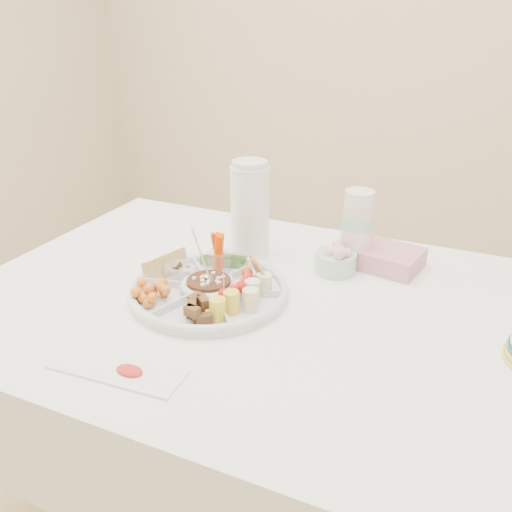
% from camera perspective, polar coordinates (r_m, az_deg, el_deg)
% --- Properties ---
extents(wall_back, '(4.00, 0.02, 2.70)m').
position_cam_1_polar(wall_back, '(3.07, 17.92, 22.77)').
color(wall_back, beige).
rests_on(wall_back, ground).
extents(dining_table, '(1.52, 1.02, 0.76)m').
position_cam_1_polar(dining_table, '(1.52, 1.72, -17.43)').
color(dining_table, white).
rests_on(dining_table, floor).
extents(party_tray, '(0.46, 0.46, 0.04)m').
position_cam_1_polar(party_tray, '(1.32, -4.97, -3.37)').
color(party_tray, silver).
rests_on(party_tray, dining_table).
extents(bean_dip, '(0.13, 0.13, 0.04)m').
position_cam_1_polar(bean_dip, '(1.32, -4.98, -3.09)').
color(bean_dip, '#38200D').
rests_on(bean_dip, party_tray).
extents(tortillas, '(0.12, 0.12, 0.06)m').
position_cam_1_polar(tortillas, '(1.34, 0.38, -1.74)').
color(tortillas, '#9C6440').
rests_on(tortillas, party_tray).
extents(carrot_cucumber, '(0.14, 0.14, 0.11)m').
position_cam_1_polar(carrot_cucumber, '(1.42, -3.60, 0.54)').
color(carrot_cucumber, '#FB4800').
rests_on(carrot_cucumber, party_tray).
extents(pita_raisins, '(0.13, 0.13, 0.06)m').
position_cam_1_polar(pita_raisins, '(1.40, -8.71, -0.91)').
color(pita_raisins, '#DAC07F').
rests_on(pita_raisins, party_tray).
extents(cherries, '(0.13, 0.13, 0.04)m').
position_cam_1_polar(cherries, '(1.30, -10.58, -3.68)').
color(cherries, orange).
rests_on(cherries, party_tray).
extents(granola_chunks, '(0.11, 0.11, 0.04)m').
position_cam_1_polar(granola_chunks, '(1.21, -6.68, -5.66)').
color(granola_chunks, '#4B3722').
rests_on(granola_chunks, party_tray).
extents(banana_tomato, '(0.14, 0.14, 0.10)m').
position_cam_1_polar(banana_tomato, '(1.22, -0.78, -3.78)').
color(banana_tomato, '#DEC488').
rests_on(banana_tomato, party_tray).
extents(cup_stack, '(0.11, 0.11, 0.24)m').
position_cam_1_polar(cup_stack, '(1.47, 10.66, 3.42)').
color(cup_stack, white).
rests_on(cup_stack, dining_table).
extents(thermos, '(0.12, 0.12, 0.28)m').
position_cam_1_polar(thermos, '(1.49, -0.63, 5.01)').
color(thermos, white).
rests_on(thermos, dining_table).
extents(flower_bowl, '(0.12, 0.12, 0.08)m').
position_cam_1_polar(flower_bowl, '(1.44, 8.40, -0.18)').
color(flower_bowl, silver).
rests_on(flower_bowl, dining_table).
extents(napkin_stack, '(0.18, 0.16, 0.05)m').
position_cam_1_polar(napkin_stack, '(1.50, 13.87, -0.28)').
color(napkin_stack, '#D18596').
rests_on(napkin_stack, dining_table).
extents(placemat, '(0.28, 0.11, 0.01)m').
position_cam_1_polar(placemat, '(1.11, -14.41, -11.46)').
color(placemat, white).
rests_on(placemat, dining_table).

